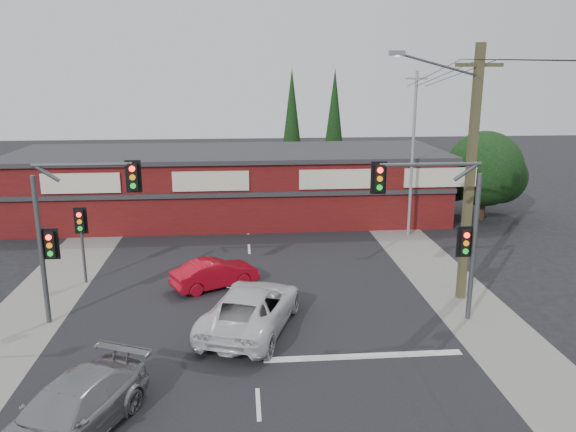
{
  "coord_description": "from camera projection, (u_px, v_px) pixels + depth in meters",
  "views": [
    {
      "loc": [
        -0.35,
        -17.71,
        8.98
      ],
      "look_at": [
        1.42,
        3.0,
        3.6
      ],
      "focal_mm": 35.0,
      "sensor_mm": 36.0,
      "label": 1
    }
  ],
  "objects": [
    {
      "name": "ground",
      "position": [
        254.0,
        339.0,
        19.36
      ],
      "size": [
        120.0,
        120.0,
        0.0
      ],
      "primitive_type": "plane",
      "color": "black",
      "rests_on": "ground"
    },
    {
      "name": "road_strip",
      "position": [
        251.0,
        286.0,
        24.18
      ],
      "size": [
        14.0,
        70.0,
        0.01
      ],
      "primitive_type": "cube",
      "color": "black",
      "rests_on": "ground"
    },
    {
      "name": "verge_left",
      "position": [
        48.0,
        292.0,
        23.48
      ],
      "size": [
        3.0,
        70.0,
        0.02
      ],
      "primitive_type": "cube",
      "color": "gray",
      "rests_on": "ground"
    },
    {
      "name": "verge_right",
      "position": [
        443.0,
        280.0,
        24.88
      ],
      "size": [
        3.0,
        70.0,
        0.02
      ],
      "primitive_type": "cube",
      "color": "gray",
      "rests_on": "ground"
    },
    {
      "name": "stop_line",
      "position": [
        364.0,
        356.0,
        18.19
      ],
      "size": [
        6.5,
        0.35,
        0.01
      ],
      "primitive_type": "cube",
      "color": "silver",
      "rests_on": "ground"
    },
    {
      "name": "white_suv",
      "position": [
        251.0,
        308.0,
        20.0
      ],
      "size": [
        4.27,
        6.18,
        1.57
      ],
      "primitive_type": "imported",
      "rotation": [
        0.0,
        0.0,
        2.82
      ],
      "color": "silver",
      "rests_on": "ground"
    },
    {
      "name": "silver_suv",
      "position": [
        69.0,
        412.0,
        14.0
      ],
      "size": [
        3.89,
        5.35,
        1.44
      ],
      "primitive_type": "imported",
      "rotation": [
        0.0,
        0.0,
        -0.43
      ],
      "color": "gray",
      "rests_on": "ground"
    },
    {
      "name": "red_sedan",
      "position": [
        215.0,
        273.0,
        23.92
      ],
      "size": [
        3.89,
        2.87,
        1.22
      ],
      "primitive_type": "imported",
      "rotation": [
        0.0,
        0.0,
        2.05
      ],
      "color": "#B50B1B",
      "rests_on": "ground"
    },
    {
      "name": "lane_dashes",
      "position": [
        251.0,
        287.0,
        24.05
      ],
      "size": [
        0.12,
        47.34,
        0.01
      ],
      "color": "silver",
      "rests_on": "ground"
    },
    {
      "name": "shop_building",
      "position": [
        231.0,
        184.0,
        35.12
      ],
      "size": [
        27.3,
        8.4,
        4.22
      ],
      "color": "#4F0F10",
      "rests_on": "ground"
    },
    {
      "name": "tree_cluster",
      "position": [
        484.0,
        172.0,
        34.73
      ],
      "size": [
        5.9,
        5.1,
        5.5
      ],
      "color": "#2D2116",
      "rests_on": "ground"
    },
    {
      "name": "conifer_near",
      "position": [
        292.0,
        120.0,
        41.42
      ],
      "size": [
        1.8,
        1.8,
        9.25
      ],
      "color": "#2D2116",
      "rests_on": "ground"
    },
    {
      "name": "conifer_far",
      "position": [
        334.0,
        118.0,
        43.64
      ],
      "size": [
        1.8,
        1.8,
        9.25
      ],
      "color": "#2D2116",
      "rests_on": "ground"
    },
    {
      "name": "traffic_mast_left",
      "position": [
        69.0,
        219.0,
        19.78
      ],
      "size": [
        3.77,
        0.27,
        5.97
      ],
      "color": "#47494C",
      "rests_on": "ground"
    },
    {
      "name": "traffic_mast_right",
      "position": [
        445.0,
        217.0,
        19.9
      ],
      "size": [
        3.96,
        0.27,
        5.97
      ],
      "color": "#47494C",
      "rests_on": "ground"
    },
    {
      "name": "pedestal_signal",
      "position": [
        81.0,
        230.0,
        23.95
      ],
      "size": [
        0.55,
        0.27,
        3.38
      ],
      "color": "#47494C",
      "rests_on": "ground"
    },
    {
      "name": "utility_pole",
      "position": [
        468.0,
        167.0,
        21.58
      ],
      "size": [
        4.38,
        0.59,
        10.0
      ],
      "color": "#4E492C",
      "rests_on": "ground"
    },
    {
      "name": "steel_pole",
      "position": [
        413.0,
        152.0,
        30.5
      ],
      "size": [
        1.2,
        0.16,
        9.0
      ],
      "color": "gray",
      "rests_on": "ground"
    },
    {
      "name": "power_lines",
      "position": [
        560.0,
        69.0,
        15.41
      ],
      "size": [
        2.01,
        29.0,
        1.22
      ],
      "color": "black",
      "rests_on": "ground"
    }
  ]
}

